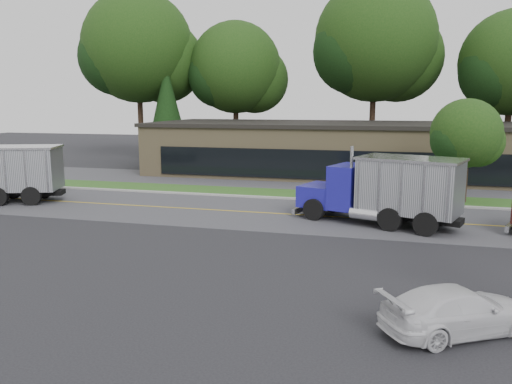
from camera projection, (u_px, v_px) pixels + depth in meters
ground at (227, 265)px, 18.35m from camera, size 140.00×140.00×0.00m
road at (278, 214)px, 26.92m from camera, size 60.00×8.00×0.02m
center_line at (278, 214)px, 26.92m from camera, size 60.00×0.12×0.01m
curb at (293, 200)px, 30.92m from camera, size 60.00×0.30×0.12m
grass_verge at (298, 195)px, 32.64m from camera, size 60.00×3.40×0.03m
far_parking at (309, 183)px, 37.40m from camera, size 60.00×7.00×0.02m
strip_mall at (344, 150)px, 42.26m from camera, size 32.00×12.00×4.00m
tree_far_a at (140, 53)px, 51.97m from camera, size 12.20×11.48×17.40m
tree_far_b at (237, 72)px, 51.71m from camera, size 9.98×9.39×14.23m
tree_far_c at (377, 47)px, 47.85m from camera, size 12.35×11.62×17.61m
evergreen_left at (167, 108)px, 49.96m from camera, size 4.36×4.36×9.92m
tree_verge at (467, 137)px, 29.48m from camera, size 4.34×4.08×6.19m
dump_truck_blue at (387, 188)px, 24.23m from camera, size 8.23×4.91×3.36m
rally_car at (459, 310)px, 12.89m from camera, size 4.47×3.66×1.22m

